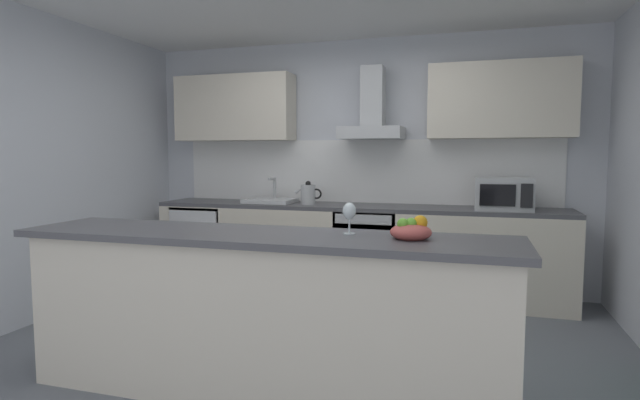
# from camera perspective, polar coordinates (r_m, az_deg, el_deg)

# --- Properties ---
(ground) EXTENTS (5.67, 4.92, 0.02)m
(ground) POSITION_cam_1_polar(r_m,az_deg,el_deg) (3.77, -2.20, -16.94)
(ground) COLOR slate
(wall_back) EXTENTS (5.67, 0.12, 2.60)m
(wall_back) POSITION_cam_1_polar(r_m,az_deg,el_deg) (5.44, 4.71, 4.00)
(wall_back) COLOR silver
(wall_back) RESTS_ON ground
(wall_left) EXTENTS (0.12, 4.92, 2.60)m
(wall_left) POSITION_cam_1_polar(r_m,az_deg,el_deg) (4.84, -30.22, 3.19)
(wall_left) COLOR silver
(wall_left) RESTS_ON ground
(backsplash_tile) EXTENTS (3.97, 0.02, 0.66)m
(backsplash_tile) POSITION_cam_1_polar(r_m,az_deg,el_deg) (5.37, 4.55, 3.24)
(backsplash_tile) COLOR white
(counter_back) EXTENTS (4.11, 0.60, 0.90)m
(counter_back) POSITION_cam_1_polar(r_m,az_deg,el_deg) (5.16, 3.76, -5.56)
(counter_back) COLOR beige
(counter_back) RESTS_ON ground
(counter_island) EXTENTS (2.88, 0.64, 0.96)m
(counter_island) POSITION_cam_1_polar(r_m,az_deg,el_deg) (3.01, -6.64, -12.67)
(counter_island) COLOR beige
(counter_island) RESTS_ON ground
(upper_cabinets) EXTENTS (4.06, 0.32, 0.70)m
(upper_cabinets) POSITION_cam_1_polar(r_m,az_deg,el_deg) (5.24, 4.23, 10.63)
(upper_cabinets) COLOR beige
(oven) EXTENTS (0.60, 0.62, 0.80)m
(oven) POSITION_cam_1_polar(r_m,az_deg,el_deg) (5.10, 5.50, -5.58)
(oven) COLOR slate
(oven) RESTS_ON ground
(refrigerator) EXTENTS (0.58, 0.60, 0.85)m
(refrigerator) POSITION_cam_1_polar(r_m,az_deg,el_deg) (5.73, -12.62, -4.85)
(refrigerator) COLOR white
(refrigerator) RESTS_ON ground
(microwave) EXTENTS (0.50, 0.38, 0.30)m
(microwave) POSITION_cam_1_polar(r_m,az_deg,el_deg) (4.91, 19.95, 0.67)
(microwave) COLOR #B7BABC
(microwave) RESTS_ON counter_back
(sink) EXTENTS (0.50, 0.40, 0.26)m
(sink) POSITION_cam_1_polar(r_m,az_deg,el_deg) (5.35, -5.60, -0.02)
(sink) COLOR silver
(sink) RESTS_ON counter_back
(kettle) EXTENTS (0.29, 0.15, 0.24)m
(kettle) POSITION_cam_1_polar(r_m,az_deg,el_deg) (5.15, -1.33, 0.67)
(kettle) COLOR #B7BABC
(kettle) RESTS_ON counter_back
(range_hood) EXTENTS (0.62, 0.45, 0.72)m
(range_hood) POSITION_cam_1_polar(r_m,az_deg,el_deg) (5.15, 5.92, 9.35)
(range_hood) COLOR #B7BABC
(wine_glass) EXTENTS (0.08, 0.08, 0.18)m
(wine_glass) POSITION_cam_1_polar(r_m,az_deg,el_deg) (2.84, 3.32, -1.39)
(wine_glass) COLOR silver
(wine_glass) RESTS_ON counter_island
(fruit_bowl) EXTENTS (0.22, 0.22, 0.13)m
(fruit_bowl) POSITION_cam_1_polar(r_m,az_deg,el_deg) (2.72, 10.24, -3.41)
(fruit_bowl) COLOR #B24C47
(fruit_bowl) RESTS_ON counter_island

